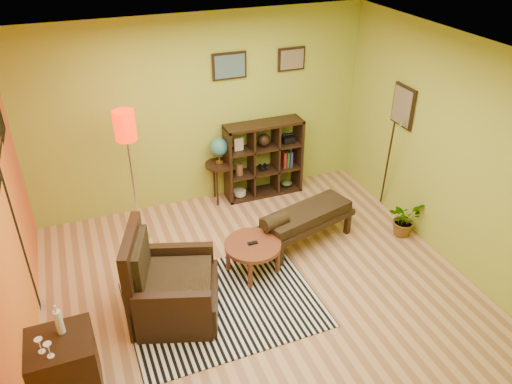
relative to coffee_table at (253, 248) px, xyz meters
name	(u,v)px	position (x,y,z in m)	size (l,w,h in m)	color
ground	(257,286)	(-0.05, -0.28, -0.37)	(5.00, 5.00, 0.00)	tan
room_shell	(248,154)	(-0.15, -0.26, 1.43)	(5.04, 4.54, 2.82)	#A6B738
zebra_rug	(223,304)	(-0.53, -0.44, -0.36)	(2.15, 1.63, 0.01)	white
coffee_table	(253,248)	(0.00, 0.00, 0.00)	(0.70, 0.70, 0.45)	brown
armchair	(169,290)	(-1.12, -0.36, -0.03)	(1.14, 1.13, 1.11)	black
side_cabinet	(64,368)	(-2.25, -1.07, -0.01)	(0.60, 0.55, 1.03)	black
floor_lamp	(127,138)	(-1.20, 1.24, 1.14)	(0.28, 0.28, 1.87)	silver
globe_table	(219,154)	(0.14, 1.77, 0.43)	(0.43, 0.43, 1.05)	black
cube_shelf	(264,159)	(0.86, 1.75, 0.23)	(1.20, 0.35, 1.20)	black
bench	(304,218)	(0.86, 0.32, 0.04)	(1.45, 0.84, 0.64)	black
potted_plant	(404,222)	(2.25, 0.01, -0.18)	(0.45, 0.50, 0.39)	#26661E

